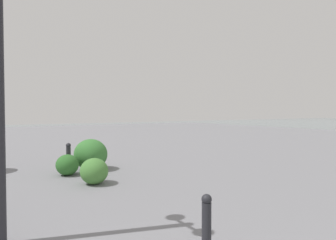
% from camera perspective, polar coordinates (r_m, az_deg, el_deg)
% --- Properties ---
extents(bollard_near, '(0.13, 0.13, 0.69)m').
position_cam_1_polar(bollard_near, '(3.86, 7.53, -18.83)').
color(bollard_near, '#232328').
rests_on(bollard_near, ground).
extents(bollard_mid, '(0.13, 0.13, 0.85)m').
position_cam_1_polar(bollard_mid, '(8.50, -18.85, -7.00)').
color(bollard_mid, '#232328').
rests_on(bollard_mid, ground).
extents(shrub_low, '(1.06, 0.95, 0.90)m').
position_cam_1_polar(shrub_low, '(8.92, -14.86, -6.50)').
color(shrub_low, '#387533').
rests_on(shrub_low, ground).
extents(shrub_round, '(0.72, 0.65, 0.61)m').
position_cam_1_polar(shrub_round, '(7.19, -14.22, -9.65)').
color(shrub_round, '#477F38').
rests_on(shrub_round, ground).
extents(shrub_wide, '(0.66, 0.59, 0.56)m').
position_cam_1_polar(shrub_wide, '(8.36, -19.07, -8.27)').
color(shrub_wide, '#2D6628').
rests_on(shrub_wide, ground).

